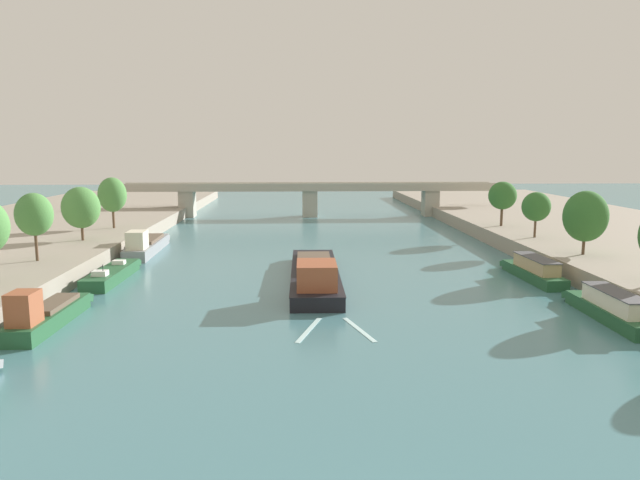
# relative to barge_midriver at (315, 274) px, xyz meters

# --- Properties ---
(barge_midriver) EXTENTS (4.80, 23.25, 3.39)m
(barge_midriver) POSITION_rel_barge_midriver_xyz_m (0.00, 0.00, 0.00)
(barge_midriver) COLOR black
(barge_midriver) RESTS_ON ground
(wake_behind_barge) EXTENTS (5.60, 5.91, 0.03)m
(wake_behind_barge) POSITION_rel_barge_midriver_xyz_m (0.89, -14.43, -1.00)
(wake_behind_barge) COLOR silver
(wake_behind_barge) RESTS_ON ground
(moored_boat_left_far) EXTENTS (2.53, 11.54, 3.45)m
(moored_boat_left_far) POSITION_rel_barge_midriver_xyz_m (-20.00, -13.01, -0.01)
(moored_boat_left_far) COLOR #235633
(moored_boat_left_far) RESTS_ON ground
(moored_boat_left_midway) EXTENTS (2.68, 12.13, 2.27)m
(moored_boat_left_midway) POSITION_rel_barge_midriver_xyz_m (-20.02, 2.67, -0.40)
(moored_boat_left_midway) COLOR #235633
(moored_boat_left_midway) RESTS_ON ground
(moored_boat_left_end) EXTENTS (3.09, 15.56, 3.39)m
(moored_boat_left_end) POSITION_rel_barge_midriver_xyz_m (-20.43, 17.85, 0.01)
(moored_boat_left_end) COLOR gray
(moored_boat_left_end) RESTS_ON ground
(moored_boat_right_lone) EXTENTS (2.44, 11.63, 2.38)m
(moored_boat_right_lone) POSITION_rel_barge_midriver_xyz_m (21.99, -13.01, -0.02)
(moored_boat_right_lone) COLOR #235633
(moored_boat_right_lone) RESTS_ON ground
(moored_boat_right_near) EXTENTS (2.60, 11.62, 2.37)m
(moored_boat_right_near) POSITION_rel_barge_midriver_xyz_m (21.75, 1.02, -0.02)
(moored_boat_right_near) COLOR #235633
(moored_boat_right_near) RESTS_ON ground
(tree_left_end_of_row) EXTENTS (3.55, 3.55, 6.70)m
(tree_left_end_of_row) POSITION_rel_barge_midriver_xyz_m (-27.31, 2.94, 5.53)
(tree_left_end_of_row) COLOR brown
(tree_left_end_of_row) RESTS_ON quay_left
(tree_left_past_mid) EXTENTS (4.46, 4.46, 6.44)m
(tree_left_past_mid) POSITION_rel_barge_midriver_xyz_m (-27.50, 16.06, 4.90)
(tree_left_past_mid) COLOR brown
(tree_left_past_mid) RESTS_ON quay_left
(tree_left_midway) EXTENTS (3.86, 3.86, 7.03)m
(tree_left_midway) POSITION_rel_barge_midriver_xyz_m (-27.14, 27.20, 5.57)
(tree_left_midway) COLOR brown
(tree_left_midway) RESTS_ON quay_left
(tree_right_distant) EXTENTS (4.48, 4.48, 6.66)m
(tree_right_distant) POSITION_rel_barge_midriver_xyz_m (28.18, 4.12, 4.95)
(tree_right_distant) COLOR brown
(tree_right_distant) RESTS_ON quay_right
(tree_right_end_of_row) EXTENTS (3.48, 3.48, 5.65)m
(tree_right_end_of_row) POSITION_rel_barge_midriver_xyz_m (27.95, 16.13, 4.77)
(tree_right_end_of_row) COLOR brown
(tree_right_end_of_row) RESTS_ON quay_right
(tree_right_far) EXTENTS (3.95, 3.95, 6.33)m
(tree_right_far) POSITION_rel_barge_midriver_xyz_m (27.64, 27.28, 5.26)
(tree_right_far) COLOR brown
(tree_right_far) RESTS_ON quay_right
(bridge_far) EXTENTS (70.69, 4.40, 6.45)m
(bridge_far) POSITION_rel_barge_midriver_xyz_m (0.93, 57.43, 3.21)
(bridge_far) COLOR #ADA899
(bridge_far) RESTS_ON ground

